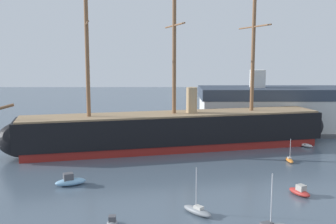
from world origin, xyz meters
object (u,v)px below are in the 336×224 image
(motorboat_mid_right, at_px, (300,191))
(dockside_warehouse_right, at_px, (291,110))
(tall_ship, at_px, (174,130))
(motorboat_mid_left, at_px, (70,181))
(sailboat_near_centre, at_px, (197,211))
(motorboat_distant_centre, at_px, (176,132))
(sailboat_alongside_stern, at_px, (289,160))
(dinghy_far_right, at_px, (306,145))
(motorboat_foreground_left, at_px, (112,223))
(dinghy_far_left, at_px, (40,144))

(motorboat_mid_right, distance_m, dockside_warehouse_right, 47.06)
(tall_ship, bearing_deg, motorboat_mid_left, -124.44)
(tall_ship, xyz_separation_m, sailboat_near_centre, (2.17, -34.00, -3.39))
(motorboat_distant_centre, bearing_deg, sailboat_alongside_stern, -52.48)
(motorboat_mid_right, xyz_separation_m, dinghy_far_right, (10.83, 28.87, -0.19))
(sailboat_near_centre, bearing_deg, motorboat_foreground_left, -160.56)
(sailboat_near_centre, relative_size, motorboat_distant_centre, 1.73)
(tall_ship, xyz_separation_m, motorboat_foreground_left, (-7.71, -37.49, -3.44))
(sailboat_near_centre, distance_m, dockside_warehouse_right, 58.57)
(motorboat_mid_left, bearing_deg, motorboat_foreground_left, -60.76)
(motorboat_mid_left, xyz_separation_m, dinghy_far_left, (-12.50, 25.97, -0.38))
(sailboat_near_centre, bearing_deg, sailboat_alongside_stern, 52.33)
(tall_ship, bearing_deg, sailboat_alongside_stern, -26.29)
(tall_ship, bearing_deg, dinghy_far_right, 3.02)
(sailboat_alongside_stern, bearing_deg, motorboat_foreground_left, -135.99)
(motorboat_mid_left, bearing_deg, motorboat_distant_centre, 66.87)
(sailboat_near_centre, xyz_separation_m, dinghy_far_right, (25.43, 35.46, -0.14))
(motorboat_mid_right, bearing_deg, tall_ship, 121.46)
(sailboat_alongside_stern, relative_size, dinghy_far_left, 1.72)
(motorboat_mid_right, relative_size, dinghy_far_right, 1.25)
(tall_ship, bearing_deg, motorboat_foreground_left, -101.63)
(motorboat_foreground_left, bearing_deg, dinghy_far_left, 116.99)
(dinghy_far_left, xyz_separation_m, motorboat_distant_centre, (29.03, 12.75, 0.19))
(sailboat_alongside_stern, bearing_deg, dinghy_far_left, 165.01)
(sailboat_alongside_stern, bearing_deg, motorboat_distant_centre, 127.52)
(sailboat_near_centre, relative_size, sailboat_alongside_stern, 1.37)
(tall_ship, height_order, motorboat_mid_right, tall_ship)
(dockside_warehouse_right, bearing_deg, dinghy_far_right, -95.81)
(tall_ship, xyz_separation_m, motorboat_mid_right, (16.77, -27.42, -3.33))
(dinghy_far_right, bearing_deg, motorboat_mid_right, -110.56)
(tall_ship, distance_m, dockside_warehouse_right, 34.22)
(motorboat_mid_right, distance_m, motorboat_distant_centre, 45.98)
(motorboat_mid_left, xyz_separation_m, motorboat_mid_right, (32.57, -4.37, -0.12))
(dinghy_far_left, relative_size, motorboat_distant_centre, 0.74)
(motorboat_mid_right, bearing_deg, sailboat_near_centre, -155.72)
(sailboat_near_centre, bearing_deg, dinghy_far_right, 54.36)
(tall_ship, height_order, motorboat_foreground_left, tall_ship)
(motorboat_foreground_left, bearing_deg, sailboat_alongside_stern, 44.01)
(motorboat_foreground_left, height_order, dockside_warehouse_right, dockside_warehouse_right)
(motorboat_foreground_left, relative_size, dinghy_far_left, 1.20)
(sailboat_alongside_stern, height_order, motorboat_distant_centre, sailboat_alongside_stern)
(sailboat_alongside_stern, distance_m, motorboat_distant_centre, 32.58)
(sailboat_alongside_stern, relative_size, dockside_warehouse_right, 0.09)
(sailboat_near_centre, distance_m, dinghy_far_left, 47.87)
(motorboat_mid_left, height_order, motorboat_mid_right, motorboat_mid_left)
(motorboat_mid_right, bearing_deg, motorboat_mid_left, 172.36)
(dinghy_far_left, bearing_deg, motorboat_distant_centre, 23.72)
(sailboat_alongside_stern, xyz_separation_m, motorboat_distant_centre, (-19.84, 25.84, 0.12))
(sailboat_near_centre, relative_size, dinghy_far_right, 1.82)
(tall_ship, relative_size, motorboat_mid_left, 14.96)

